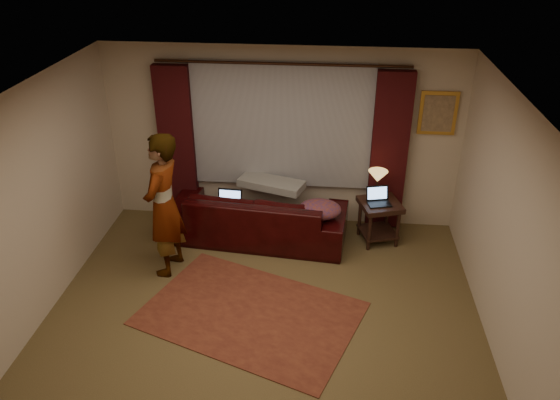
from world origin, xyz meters
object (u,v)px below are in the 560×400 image
Objects in this scene: laptop_sofa at (228,202)px; laptop_table at (380,197)px; person at (164,205)px; end_table at (378,222)px; tiffany_lamp at (377,185)px; sofa at (258,207)px.

laptop_table is (2.06, 0.15, 0.10)m from laptop_sofa.
person reaches higher than laptop_sofa.
end_table is 1.43× the size of tiffany_lamp.
tiffany_lamp is 2.88m from person.
end_table is 0.42m from laptop_table.
sofa is at bearing 167.24° from laptop_table.
laptop_sofa is at bearing 147.29° from person.
laptop_sofa is 2.12m from end_table.
end_table is 0.32× the size of person.
laptop_table is 2.86m from person.
sofa is at bearing -177.11° from end_table.
laptop_sofa is 1.10× the size of laptop_table.
laptop_table is at bearing 116.25° from person.
sofa reaches higher than laptop_sofa.
laptop_table is at bearing -173.60° from sofa.
person reaches higher than laptop_table.
end_table is at bearing -171.82° from sofa.
sofa reaches higher than laptop_table.
tiffany_lamp is 0.23× the size of person.
person is (-0.65, -0.76, 0.32)m from laptop_sofa.
laptop_sofa is 1.05m from person.
laptop_sofa is 0.20× the size of person.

